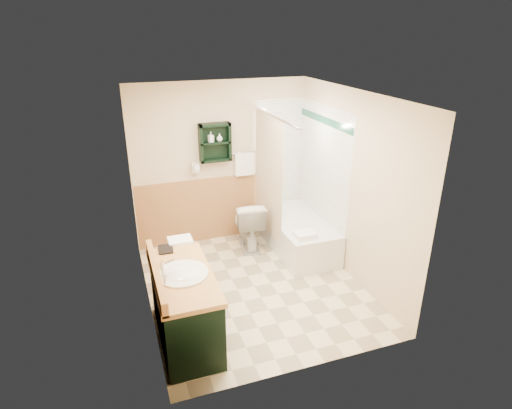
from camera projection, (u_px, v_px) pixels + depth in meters
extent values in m
plane|color=beige|center=(254.00, 286.00, 5.47)|extent=(3.00, 3.00, 0.00)
cube|color=beige|center=(221.00, 163.00, 6.33)|extent=(2.60, 0.04, 2.40)
cube|color=beige|center=(138.00, 215.00, 4.60)|extent=(0.04, 3.00, 2.40)
cube|color=beige|center=(353.00, 187.00, 5.41)|extent=(0.04, 3.00, 2.40)
cube|color=white|center=(254.00, 93.00, 4.53)|extent=(2.60, 3.00, 0.04)
cube|color=black|center=(215.00, 143.00, 6.06)|extent=(0.45, 0.15, 0.55)
cylinder|color=silver|center=(274.00, 116.00, 5.51)|extent=(0.03, 1.60, 0.03)
cube|color=black|center=(185.00, 307.00, 4.41)|extent=(0.59, 1.24, 0.79)
cube|color=silver|center=(297.00, 234.00, 6.30)|extent=(0.72, 1.50, 0.48)
imported|color=silver|center=(248.00, 224.00, 6.32)|extent=(0.51, 0.80, 0.74)
cube|color=white|center=(180.00, 240.00, 4.89)|extent=(0.27, 0.21, 0.04)
imported|color=black|center=(157.00, 242.00, 4.66)|extent=(0.16, 0.03, 0.21)
cube|color=white|center=(305.00, 235.00, 5.67)|extent=(0.27, 0.22, 0.07)
imported|color=silver|center=(211.00, 140.00, 6.02)|extent=(0.10, 0.16, 0.07)
imported|color=silver|center=(220.00, 138.00, 6.05)|extent=(0.10, 0.12, 0.08)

